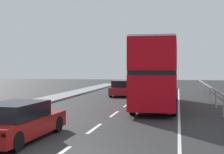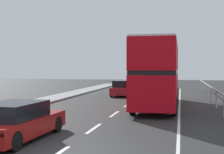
% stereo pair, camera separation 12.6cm
% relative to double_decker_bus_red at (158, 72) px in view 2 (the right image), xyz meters
% --- Properties ---
extents(lane_paint_markings, '(3.66, 46.00, 0.01)m').
position_rel_double_decker_bus_red_xyz_m(lane_paint_markings, '(-0.05, -4.70, -2.26)').
color(lane_paint_markings, silver).
rests_on(lane_paint_markings, ground).
extents(bridge_side_railing, '(0.10, 42.00, 1.16)m').
position_rel_double_decker_bus_red_xyz_m(bridge_side_railing, '(3.65, -3.83, -1.32)').
color(bridge_side_railing, '#B5B3AF').
rests_on(bridge_side_railing, ground).
extents(double_decker_bus_red, '(2.53, 10.98, 4.23)m').
position_rel_double_decker_bus_red_xyz_m(double_decker_bus_red, '(0.00, 0.00, 0.00)').
color(double_decker_bus_red, red).
rests_on(double_decker_bus_red, ground).
extents(hatchback_car_near, '(2.00, 4.64, 1.35)m').
position_rel_double_decker_bus_red_xyz_m(hatchback_car_near, '(-4.32, -10.81, -1.62)').
color(hatchback_car_near, maroon).
rests_on(hatchback_car_near, ground).
extents(sedan_car_ahead, '(1.96, 4.55, 1.42)m').
position_rel_double_decker_bus_red_xyz_m(sedan_car_ahead, '(-3.70, 7.87, -1.59)').
color(sedan_car_ahead, maroon).
rests_on(sedan_car_ahead, ground).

